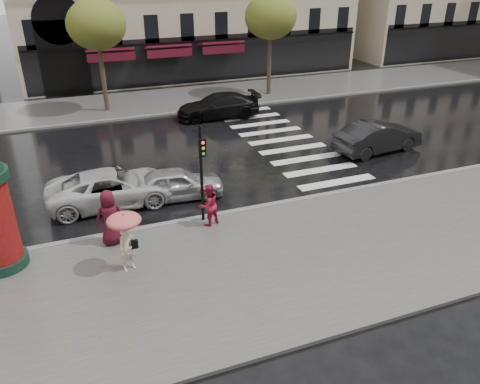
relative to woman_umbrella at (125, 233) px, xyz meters
name	(u,v)px	position (x,y,z in m)	size (l,w,h in m)	color
ground	(240,262)	(3.34, -0.70, -1.41)	(160.00, 160.00, 0.00)	black
near_sidewalk	(245,269)	(3.34, -1.20, -1.35)	(90.00, 7.00, 0.12)	#474744
far_sidewalk	(137,104)	(3.34, 18.30, -1.35)	(90.00, 6.00, 0.12)	#474744
near_kerb	(211,216)	(3.34, 2.30, -1.34)	(90.00, 0.25, 0.14)	slate
far_kerb	(146,116)	(3.34, 15.30, -1.34)	(90.00, 0.25, 0.14)	slate
zebra_crossing	(281,140)	(9.34, 8.90, -1.40)	(3.60, 11.75, 0.01)	silver
tree_far_left	(96,25)	(1.34, 17.30, 3.76)	(3.40, 3.40, 6.64)	#38281C
tree_far_right	(271,17)	(12.34, 17.30, 3.76)	(3.40, 3.40, 6.64)	#38281C
woman_umbrella	(125,233)	(0.00, 0.00, 0.00)	(1.02, 1.02, 1.95)	beige
woman_red	(209,205)	(3.08, 1.70, -0.51)	(0.76, 0.59, 1.56)	#AF1534
man_burgundy	(110,218)	(-0.28, 1.70, -0.33)	(0.93, 0.61, 1.91)	#490E1C
traffic_light	(202,165)	(2.99, 2.03, 0.89)	(0.23, 0.34, 3.59)	black
car_silver	(176,183)	(2.56, 4.35, -0.77)	(1.50, 3.73, 1.27)	silver
car_darkgrey	(378,137)	(13.09, 5.73, -0.65)	(1.60, 4.58, 1.51)	black
car_white	(112,188)	(0.13, 4.75, -0.72)	(2.28, 4.94, 1.37)	silver
car_black	(218,106)	(7.45, 13.74, -0.69)	(2.00, 4.93, 1.43)	black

